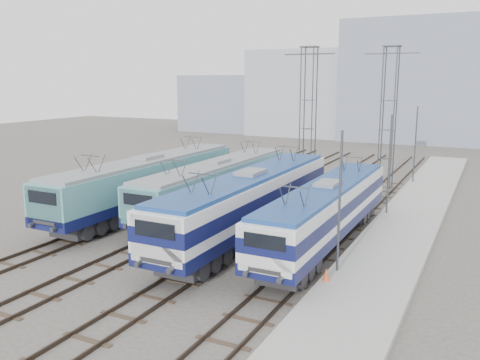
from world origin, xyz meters
The scene contains 15 objects.
ground centered at (0.00, 0.00, 0.00)m, with size 160.00×160.00×0.00m, color #514C47.
platform centered at (10.20, 8.00, 0.15)m, with size 4.00×70.00×0.30m, color #9E9E99.
locomotive_far_left centered at (-6.75, 7.61, 2.34)m, with size 2.98×18.84×3.55m.
locomotive_center_left centered at (-2.25, 9.50, 2.21)m, with size 2.80×17.68×3.33m.
locomotive_center_right centered at (2.25, 5.51, 2.40)m, with size 2.98×18.88×3.55m.
locomotive_far_right centered at (6.75, 6.01, 2.20)m, with size 2.72×17.19×3.23m.
catenary_tower_west centered at (0.00, 22.00, 6.64)m, with size 4.50×1.20×12.00m.
catenary_tower_east centered at (6.50, 24.00, 6.64)m, with size 4.50×1.20×12.00m.
mast_front centered at (8.60, 2.00, 3.50)m, with size 0.12×0.12×7.00m, color #3F4247.
mast_mid centered at (8.60, 14.00, 3.50)m, with size 0.12×0.12×7.00m, color #3F4247.
mast_rear centered at (8.60, 26.00, 3.50)m, with size 0.12×0.12×7.00m, color #3F4247.
safety_cone centered at (8.50, 0.57, 0.59)m, with size 0.33×0.33×0.58m, color #E55221.
building_west centered at (-14.00, 62.00, 7.00)m, with size 18.00×12.00×14.00m, color #98A1A9.
building_center centered at (4.00, 62.00, 9.00)m, with size 22.00×14.00×18.00m, color gray.
building_far_west centered at (-30.00, 62.00, 5.00)m, with size 14.00×10.00×10.00m, color gray.
Camera 1 is at (14.78, -20.58, 9.26)m, focal length 38.00 mm.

